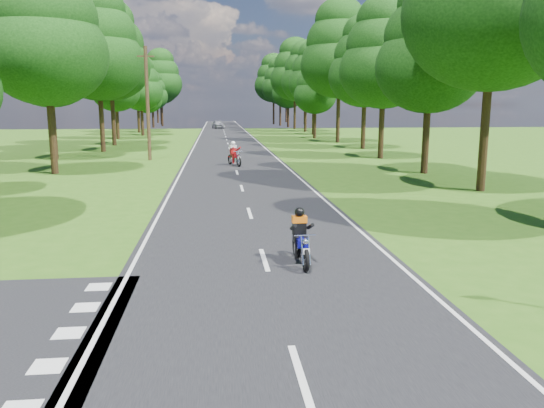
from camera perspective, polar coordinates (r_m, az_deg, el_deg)
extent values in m
plane|color=#2E5A14|center=(11.84, 0.04, -8.85)|extent=(160.00, 160.00, 0.00)
cube|color=black|center=(61.24, -4.90, 6.89)|extent=(7.00, 140.00, 0.02)
cube|color=silver|center=(8.20, 3.12, -17.99)|extent=(0.12, 2.00, 0.01)
cube|color=silver|center=(13.73, -0.84, -5.99)|extent=(0.12, 2.00, 0.01)
cube|color=silver|center=(19.53, -2.42, -0.98)|extent=(0.12, 2.00, 0.01)
cube|color=silver|center=(25.43, -3.26, 1.73)|extent=(0.12, 2.00, 0.01)
cube|color=silver|center=(31.37, -3.79, 3.41)|extent=(0.12, 2.00, 0.01)
cube|color=silver|center=(37.33, -4.15, 4.56)|extent=(0.12, 2.00, 0.01)
cube|color=silver|center=(43.29, -4.42, 5.39)|extent=(0.12, 2.00, 0.01)
cube|color=silver|center=(49.27, -4.62, 6.02)|extent=(0.12, 2.00, 0.01)
cube|color=silver|center=(55.25, -4.77, 6.51)|extent=(0.12, 2.00, 0.01)
cube|color=silver|center=(61.24, -4.90, 6.91)|extent=(0.12, 2.00, 0.01)
cube|color=silver|center=(67.23, -5.00, 7.23)|extent=(0.12, 2.00, 0.01)
cube|color=silver|center=(73.22, -5.09, 7.50)|extent=(0.12, 2.00, 0.01)
cube|color=silver|center=(79.21, -5.16, 7.74)|extent=(0.12, 2.00, 0.01)
cube|color=silver|center=(85.20, -5.23, 7.94)|extent=(0.12, 2.00, 0.01)
cube|color=silver|center=(91.19, -5.28, 8.11)|extent=(0.12, 2.00, 0.01)
cube|color=silver|center=(97.19, -5.33, 8.26)|extent=(0.12, 2.00, 0.01)
cube|color=silver|center=(103.18, -5.37, 8.39)|extent=(0.12, 2.00, 0.01)
cube|color=silver|center=(109.18, -5.41, 8.51)|extent=(0.12, 2.00, 0.01)
cube|color=silver|center=(115.17, -5.44, 8.62)|extent=(0.12, 2.00, 0.01)
cube|color=silver|center=(121.17, -5.48, 8.71)|extent=(0.12, 2.00, 0.01)
cube|color=silver|center=(127.17, -5.50, 8.80)|extent=(0.12, 2.00, 0.01)
cube|color=silver|center=(61.26, -8.01, 6.84)|extent=(0.10, 140.00, 0.01)
cube|color=silver|center=(61.39, -1.79, 6.95)|extent=(0.10, 140.00, 0.01)
cube|color=silver|center=(9.12, -22.99, -15.75)|extent=(0.50, 0.50, 0.01)
cube|color=silver|center=(10.16, -21.01, -12.82)|extent=(0.50, 0.50, 0.01)
cube|color=silver|center=(11.24, -19.43, -10.44)|extent=(0.50, 0.50, 0.01)
cube|color=silver|center=(12.34, -18.15, -8.46)|extent=(0.50, 0.50, 0.01)
cylinder|color=black|center=(33.28, -22.52, 6.39)|extent=(0.40, 0.40, 3.91)
ellipsoid|color=black|center=(33.34, -23.13, 14.66)|extent=(6.85, 6.85, 5.82)
ellipsoid|color=black|center=(33.55, -23.37, 17.90)|extent=(5.87, 5.87, 4.99)
cylinder|color=black|center=(42.02, -22.40, 7.03)|extent=(0.40, 0.40, 3.79)
ellipsoid|color=black|center=(42.05, -22.86, 13.38)|extent=(6.64, 6.64, 5.64)
ellipsoid|color=black|center=(42.20, -23.05, 15.88)|extent=(5.69, 5.69, 4.84)
ellipsoid|color=black|center=(42.44, -23.24, 18.36)|extent=(4.27, 4.27, 3.63)
cylinder|color=black|center=(47.72, -17.82, 7.97)|extent=(0.40, 0.40, 4.32)
ellipsoid|color=black|center=(47.82, -18.19, 14.34)|extent=(7.56, 7.56, 6.42)
ellipsoid|color=black|center=(48.02, -18.34, 16.84)|extent=(6.48, 6.48, 5.51)
ellipsoid|color=black|center=(48.31, -18.49, 19.31)|extent=(4.86, 4.86, 4.13)
cylinder|color=black|center=(55.16, -16.69, 8.36)|extent=(0.40, 0.40, 4.40)
ellipsoid|color=black|center=(55.25, -16.99, 13.98)|extent=(7.71, 7.71, 6.55)
ellipsoid|color=black|center=(55.43, -17.12, 16.20)|extent=(6.60, 6.60, 5.61)
ellipsoid|color=black|center=(55.70, -17.24, 18.39)|extent=(4.95, 4.95, 4.21)
cylinder|color=black|center=(64.94, -16.28, 8.13)|extent=(0.40, 0.40, 3.20)
ellipsoid|color=black|center=(64.91, -16.46, 11.60)|extent=(5.60, 5.60, 4.76)
ellipsoid|color=black|center=(64.97, -16.54, 12.97)|extent=(4.80, 4.80, 4.08)
ellipsoid|color=black|center=(65.07, -16.61, 14.34)|extent=(3.60, 3.60, 3.06)
cylinder|color=black|center=(71.93, -13.77, 8.46)|extent=(0.40, 0.40, 3.22)
ellipsoid|color=black|center=(71.92, -13.91, 11.61)|extent=(5.64, 5.64, 4.79)
ellipsoid|color=black|center=(71.97, -13.97, 12.86)|extent=(4.83, 4.83, 4.11)
ellipsoid|color=black|center=(72.05, -14.03, 14.11)|extent=(3.62, 3.62, 3.08)
cylinder|color=black|center=(79.82, -14.15, 8.76)|extent=(0.40, 0.40, 3.61)
ellipsoid|color=black|center=(79.83, -14.29, 11.95)|extent=(6.31, 6.31, 5.37)
ellipsoid|color=black|center=(79.90, -14.35, 13.21)|extent=(5.41, 5.41, 4.60)
ellipsoid|color=black|center=(80.01, -14.41, 14.47)|extent=(4.06, 4.06, 3.45)
cylinder|color=black|center=(87.55, -13.18, 8.63)|extent=(0.40, 0.40, 2.67)
ellipsoid|color=black|center=(87.51, -13.28, 10.78)|extent=(4.67, 4.67, 3.97)
ellipsoid|color=black|center=(87.53, -13.31, 11.63)|extent=(4.00, 4.00, 3.40)
ellipsoid|color=black|center=(87.57, -13.35, 12.48)|extent=(3.00, 3.00, 2.55)
cylinder|color=black|center=(96.66, -12.66, 8.94)|extent=(0.40, 0.40, 3.09)
ellipsoid|color=black|center=(96.64, -12.75, 11.19)|extent=(5.40, 5.40, 4.59)
ellipsoid|color=black|center=(96.67, -12.79, 12.08)|extent=(4.63, 4.63, 3.93)
ellipsoid|color=black|center=(96.73, -12.83, 12.97)|extent=(3.47, 3.47, 2.95)
cylinder|color=black|center=(103.02, -11.73, 9.45)|extent=(0.40, 0.40, 4.48)
ellipsoid|color=black|center=(103.08, -11.85, 12.51)|extent=(7.84, 7.84, 6.66)
ellipsoid|color=black|center=(103.18, -11.90, 13.72)|extent=(6.72, 6.72, 5.71)
ellipsoid|color=black|center=(103.33, -11.95, 14.93)|extent=(5.04, 5.04, 4.28)
cylinder|color=black|center=(112.06, -11.82, 9.43)|extent=(0.40, 0.40, 4.09)
ellipsoid|color=black|center=(112.09, -11.92, 12.00)|extent=(7.16, 7.16, 6.09)
ellipsoid|color=black|center=(112.16, -11.96, 13.02)|extent=(6.14, 6.14, 5.22)
ellipsoid|color=black|center=(112.27, -12.00, 14.04)|extent=(4.61, 4.61, 3.92)
cylinder|color=black|center=(26.37, 21.82, 6.24)|extent=(0.40, 0.40, 4.56)
ellipsoid|color=black|center=(26.61, 22.70, 18.36)|extent=(7.98, 7.98, 6.78)
cylinder|color=black|center=(32.23, 16.19, 6.29)|extent=(0.40, 0.40, 3.49)
ellipsoid|color=black|center=(32.22, 16.59, 13.93)|extent=(6.12, 6.12, 5.20)
ellipsoid|color=black|center=(32.38, 16.76, 16.94)|extent=(5.24, 5.24, 4.46)
ellipsoid|color=black|center=(32.62, 16.93, 19.91)|extent=(3.93, 3.93, 3.34)
cylinder|color=black|center=(40.62, 11.67, 7.44)|extent=(0.40, 0.40, 3.69)
ellipsoid|color=black|center=(40.64, 11.91, 13.85)|extent=(6.46, 6.46, 5.49)
ellipsoid|color=black|center=(40.79, 12.01, 16.37)|extent=(5.54, 5.54, 4.71)
ellipsoid|color=black|center=(41.02, 12.11, 18.87)|extent=(4.15, 4.15, 3.53)
cylinder|color=black|center=(49.40, 9.80, 8.06)|extent=(0.40, 0.40, 3.74)
ellipsoid|color=black|center=(49.42, 9.97, 13.40)|extent=(6.55, 6.55, 5.57)
ellipsoid|color=black|center=(49.55, 10.04, 15.51)|extent=(5.62, 5.62, 4.77)
ellipsoid|color=black|center=(49.74, 10.12, 17.60)|extent=(4.21, 4.21, 3.58)
cylinder|color=black|center=(57.31, 7.11, 8.91)|extent=(0.40, 0.40, 4.64)
ellipsoid|color=black|center=(57.43, 7.25, 14.62)|extent=(8.12, 8.12, 6.91)
ellipsoid|color=black|center=(57.64, 7.30, 16.86)|extent=(6.96, 6.96, 5.92)
ellipsoid|color=black|center=(57.93, 7.36, 19.09)|extent=(5.22, 5.22, 4.44)
cylinder|color=black|center=(64.15, 4.61, 8.36)|extent=(0.40, 0.40, 2.91)
ellipsoid|color=black|center=(64.11, 4.66, 11.56)|extent=(5.09, 5.09, 4.33)
ellipsoid|color=black|center=(64.15, 4.68, 12.82)|extent=(4.36, 4.36, 3.71)
ellipsoid|color=black|center=(64.22, 4.70, 14.08)|extent=(3.27, 3.27, 2.78)
cylinder|color=black|center=(71.70, 4.48, 8.98)|extent=(0.40, 0.40, 3.88)
ellipsoid|color=black|center=(71.73, 4.54, 12.79)|extent=(6.78, 6.78, 5.77)
ellipsoid|color=black|center=(71.83, 4.56, 14.30)|extent=(5.81, 5.81, 4.94)
ellipsoid|color=black|center=(71.97, 4.59, 15.80)|extent=(4.36, 4.36, 3.71)
cylinder|color=black|center=(80.10, 3.61, 9.27)|extent=(0.40, 0.40, 4.18)
ellipsoid|color=black|center=(80.14, 3.66, 12.95)|extent=(7.31, 7.31, 6.21)
ellipsoid|color=black|center=(80.25, 3.68, 14.40)|extent=(6.27, 6.27, 5.33)
ellipsoid|color=black|center=(80.41, 3.69, 15.85)|extent=(4.70, 4.70, 4.00)
cylinder|color=black|center=(88.90, 2.46, 9.56)|extent=(0.40, 0.40, 4.63)
ellipsoid|color=black|center=(88.98, 2.49, 13.23)|extent=(8.11, 8.11, 6.89)
ellipsoid|color=black|center=(89.11, 2.50, 14.68)|extent=(6.95, 6.95, 5.91)
ellipsoid|color=black|center=(89.30, 2.51, 16.13)|extent=(5.21, 5.21, 4.43)
cylinder|color=black|center=(96.11, 1.74, 9.26)|extent=(0.40, 0.40, 3.36)
ellipsoid|color=black|center=(96.10, 1.76, 11.73)|extent=(5.88, 5.88, 5.00)
ellipsoid|color=black|center=(96.14, 1.76, 12.71)|extent=(5.04, 5.04, 4.29)
ellipsoid|color=black|center=(96.22, 1.77, 13.68)|extent=(3.78, 3.78, 3.21)
cylinder|color=black|center=(103.20, 0.89, 9.56)|extent=(0.40, 0.40, 4.09)
ellipsoid|color=black|center=(103.23, 0.90, 12.35)|extent=(7.15, 7.15, 6.08)
ellipsoid|color=black|center=(103.31, 0.91, 13.46)|extent=(6.13, 6.13, 5.21)
ellipsoid|color=black|center=(103.43, 0.91, 14.56)|extent=(4.60, 4.60, 3.91)
cylinder|color=black|center=(110.85, 0.17, 9.74)|extent=(0.40, 0.40, 4.48)
ellipsoid|color=black|center=(110.90, 0.17, 12.59)|extent=(7.84, 7.84, 6.66)
ellipsoid|color=black|center=(111.00, 0.18, 13.71)|extent=(6.72, 6.72, 5.71)
ellipsoid|color=black|center=(111.14, 0.18, 14.84)|extent=(5.04, 5.04, 4.28)
cylinder|color=black|center=(121.80, -12.18, 9.43)|extent=(0.40, 0.40, 3.84)
ellipsoid|color=black|center=(121.81, -12.27, 11.65)|extent=(6.72, 6.72, 5.71)
ellipsoid|color=black|center=(121.86, -12.31, 12.53)|extent=(5.76, 5.76, 4.90)
ellipsoid|color=black|center=(121.95, -12.34, 13.41)|extent=(4.32, 4.32, 3.67)
cylinder|color=black|center=(124.17, 1.54, 9.75)|extent=(0.40, 0.40, 4.16)
ellipsoid|color=black|center=(124.20, 1.55, 12.12)|extent=(7.28, 7.28, 6.19)
ellipsoid|color=black|center=(124.27, 1.55, 13.05)|extent=(6.24, 6.24, 5.30)
ellipsoid|color=black|center=(124.37, 1.56, 13.98)|extent=(4.68, 4.68, 3.98)
cylinder|color=black|center=(107.15, -14.11, 9.13)|extent=(0.40, 0.40, 3.52)
ellipsoid|color=black|center=(107.15, -14.21, 11.45)|extent=(6.16, 6.16, 5.24)
ellipsoid|color=black|center=(107.20, -14.25, 12.37)|extent=(5.28, 5.28, 4.49)
ellipsoid|color=black|center=(107.28, -14.30, 13.28)|extent=(3.96, 3.96, 3.37)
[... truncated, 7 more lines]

